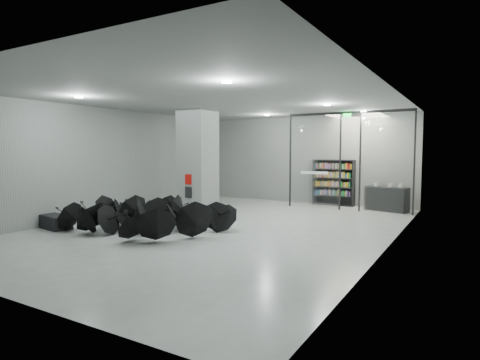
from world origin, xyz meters
The scene contains 10 objects.
room centered at (0.00, 0.00, 2.84)m, with size 14.00×14.02×4.01m.
column centered at (-2.50, 2.00, 2.00)m, with size 1.20×1.20×4.00m, color slate.
fire_cabinet centered at (-2.50, 1.38, 1.35)m, with size 0.28×0.04×0.38m, color #A50A07.
info_panel centered at (-2.50, 1.38, 0.85)m, with size 0.30×0.03×0.42m, color black.
exit_sign centered at (2.40, 5.30, 3.82)m, with size 0.30×0.06×0.15m, color #0CE533.
glass_partition centered at (2.39, 5.50, 2.18)m, with size 5.06×0.08×4.00m.
bench centered at (-4.50, -2.87, 0.21)m, with size 1.31×0.56×0.42m, color black.
bookshelf centered at (1.45, 6.75, 1.01)m, with size 1.84×0.37×2.03m, color black, non-canonical shape.
shop_counter centered at (3.84, 6.15, 0.49)m, with size 1.63×0.65×0.98m, color black.
umbrella_cluster centered at (-1.59, -1.68, 0.31)m, with size 5.03×4.25×1.31m.
Camera 1 is at (6.78, -10.59, 2.46)m, focal length 29.81 mm.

